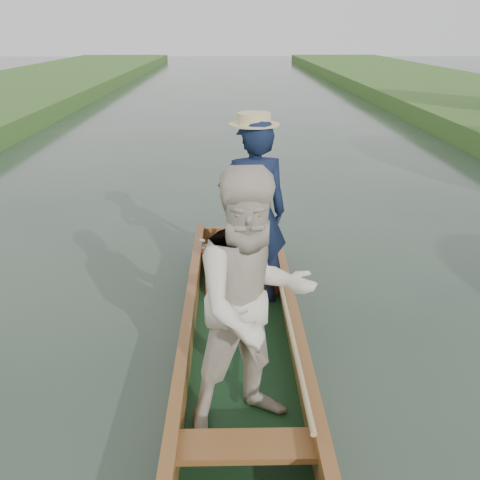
{
  "coord_description": "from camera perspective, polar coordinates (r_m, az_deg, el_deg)",
  "views": [
    {
      "loc": [
        -0.1,
        -4.48,
        2.97
      ],
      "look_at": [
        0.0,
        0.6,
        0.95
      ],
      "focal_mm": 40.0,
      "sensor_mm": 36.0,
      "label": 1
    }
  ],
  "objects": [
    {
      "name": "ground",
      "position": [
        5.37,
        0.13,
        -11.86
      ],
      "size": [
        120.0,
        120.0,
        0.0
      ],
      "primitive_type": "plane",
      "color": "#283D30",
      "rests_on": "ground"
    },
    {
      "name": "trees_far",
      "position": [
        10.82,
        17.92,
        18.14
      ],
      "size": [
        22.03,
        12.49,
        4.45
      ],
      "color": "#47331E",
      "rests_on": "ground"
    },
    {
      "name": "punt",
      "position": [
        4.79,
        1.01,
        -4.79
      ],
      "size": [
        1.23,
        5.0,
        2.16
      ],
      "color": "black",
      "rests_on": "ground"
    }
  ]
}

